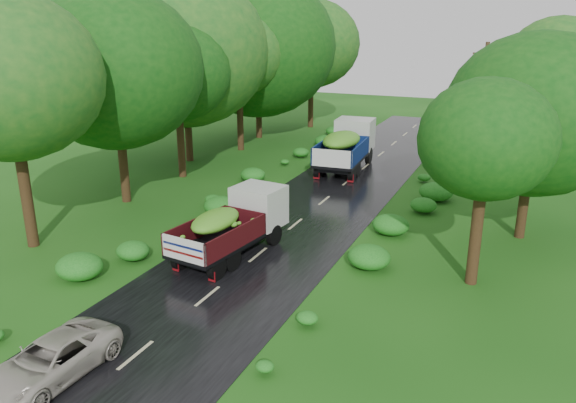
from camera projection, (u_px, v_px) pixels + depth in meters
The scene contains 10 objects.
ground at pixel (136, 356), 16.42m from camera, with size 120.00×120.00×0.00m, color #13440E.
road at pixel (222, 285), 20.77m from camera, with size 6.50×80.00×0.02m, color black.
road_lines at pixel (235, 274), 21.64m from camera, with size 0.12×69.60×0.00m.
truck_near at pixel (235, 222), 23.17m from camera, with size 2.83×6.10×2.47m.
truck_far at pixel (347, 144), 36.32m from camera, with size 2.94×7.17×2.95m.
car at pixel (51, 360), 15.22m from camera, with size 1.84×3.99×1.11m, color #B7B0A3.
utility_pole at pixel (480, 117), 30.96m from camera, with size 1.44×0.25×8.22m.
trees_left at pixel (212, 55), 37.19m from camera, with size 7.43×34.94×9.55m.
trees_right at pixel (540, 87), 30.19m from camera, with size 5.70×30.29×8.32m.
shrubs at pixel (311, 205), 28.50m from camera, with size 11.90×44.00×0.70m.
Camera 1 is at (9.79, -11.22, 9.40)m, focal length 35.00 mm.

